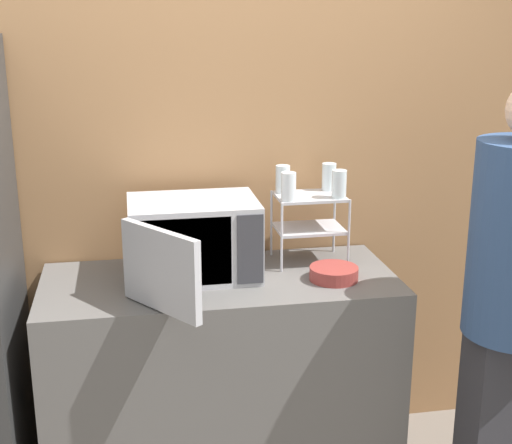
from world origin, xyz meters
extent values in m
cube|color=#9E7047|center=(0.00, 0.66, 1.30)|extent=(8.00, 0.06, 2.60)
cube|color=#595654|center=(0.00, 0.31, 0.46)|extent=(1.42, 0.62, 0.92)
cube|color=#ADADB2|center=(-0.10, 0.37, 1.08)|extent=(0.51, 0.37, 0.31)
cube|color=#B7B2A8|center=(-0.15, 0.20, 1.08)|extent=(0.37, 0.01, 0.27)
cube|color=#333338|center=(0.10, 0.19, 1.08)|extent=(0.10, 0.01, 0.28)
cube|color=#ADADB2|center=(-0.25, 0.02, 1.08)|extent=(0.26, 0.34, 0.30)
cylinder|color=#B2B2B7|center=(0.26, 0.35, 1.07)|extent=(0.01, 0.01, 0.29)
cylinder|color=#B2B2B7|center=(0.55, 0.35, 1.07)|extent=(0.01, 0.01, 0.29)
cylinder|color=#B2B2B7|center=(0.26, 0.56, 1.07)|extent=(0.01, 0.01, 0.29)
cylinder|color=#B2B2B7|center=(0.55, 0.56, 1.07)|extent=(0.01, 0.01, 0.29)
cube|color=#B2B2B7|center=(0.40, 0.45, 1.07)|extent=(0.28, 0.21, 0.01)
cube|color=#B2B2B7|center=(0.40, 0.45, 1.21)|extent=(0.28, 0.21, 0.01)
cylinder|color=silver|center=(0.30, 0.38, 1.27)|extent=(0.06, 0.06, 0.12)
cylinder|color=silver|center=(0.51, 0.53, 1.27)|extent=(0.06, 0.06, 0.12)
cylinder|color=silver|center=(0.51, 0.38, 1.27)|extent=(0.06, 0.06, 0.12)
cylinder|color=silver|center=(0.30, 0.52, 1.27)|extent=(0.06, 0.06, 0.12)
cylinder|color=maroon|center=(0.45, 0.22, 0.92)|extent=(0.11, 0.11, 0.01)
cylinder|color=maroon|center=(0.45, 0.22, 0.95)|extent=(0.20, 0.20, 0.05)
cube|color=#2D2D33|center=(1.05, -0.12, 0.40)|extent=(0.31, 0.19, 0.79)
camera|label=1|loc=(-0.34, -2.36, 1.94)|focal=50.00mm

